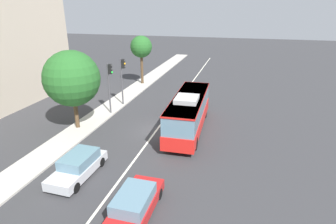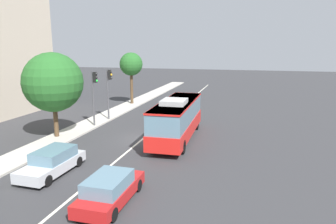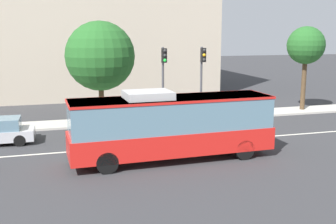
# 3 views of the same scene
# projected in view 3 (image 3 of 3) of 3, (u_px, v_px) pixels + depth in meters

# --- Properties ---
(ground_plane) EXTENTS (160.00, 160.00, 0.00)m
(ground_plane) POSITION_uv_depth(u_px,v_px,m) (144.00, 146.00, 22.64)
(ground_plane) COLOR #333335
(sidewalk_kerb) EXTENTS (80.00, 2.51, 0.14)m
(sidewalk_kerb) POSITION_uv_depth(u_px,v_px,m) (124.00, 121.00, 28.79)
(sidewalk_kerb) COLOR #B2ADA3
(sidewalk_kerb) RESTS_ON ground_plane
(lane_centre_line) EXTENTS (76.00, 0.16, 0.01)m
(lane_centre_line) POSITION_uv_depth(u_px,v_px,m) (144.00, 146.00, 22.63)
(lane_centre_line) COLOR silver
(lane_centre_line) RESTS_ON ground_plane
(transit_bus) EXTENTS (10.07, 2.80, 3.46)m
(transit_bus) POSITION_uv_depth(u_px,v_px,m) (172.00, 124.00, 19.96)
(transit_bus) COLOR red
(transit_bus) RESTS_ON ground_plane
(traffic_light_near_corner) EXTENTS (0.34, 0.62, 5.20)m
(traffic_light_near_corner) POSITION_uv_depth(u_px,v_px,m) (202.00, 71.00, 28.54)
(traffic_light_near_corner) COLOR #47474C
(traffic_light_near_corner) RESTS_ON ground_plane
(traffic_light_mid_block) EXTENTS (0.33, 0.62, 5.20)m
(traffic_light_mid_block) POSITION_uv_depth(u_px,v_px,m) (164.00, 71.00, 27.93)
(traffic_light_mid_block) COLOR #47474C
(traffic_light_mid_block) RESTS_ON ground_plane
(street_tree_kerbside_left) EXTENTS (4.75, 4.75, 6.98)m
(street_tree_kerbside_left) POSITION_uv_depth(u_px,v_px,m) (100.00, 56.00, 27.92)
(street_tree_kerbside_left) COLOR #4C3823
(street_tree_kerbside_left) RESTS_ON ground_plane
(street_tree_kerbside_centre) EXTENTS (2.92, 2.92, 6.66)m
(street_tree_kerbside_centre) POSITION_uv_depth(u_px,v_px,m) (306.00, 46.00, 31.80)
(street_tree_kerbside_centre) COLOR #4C3823
(street_tree_kerbside_centre) RESTS_ON ground_plane
(office_block_background) EXTENTS (26.66, 16.64, 17.00)m
(office_block_background) POSITION_uv_depth(u_px,v_px,m) (74.00, 10.00, 42.87)
(office_block_background) COLOR #B7A893
(office_block_background) RESTS_ON ground_plane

